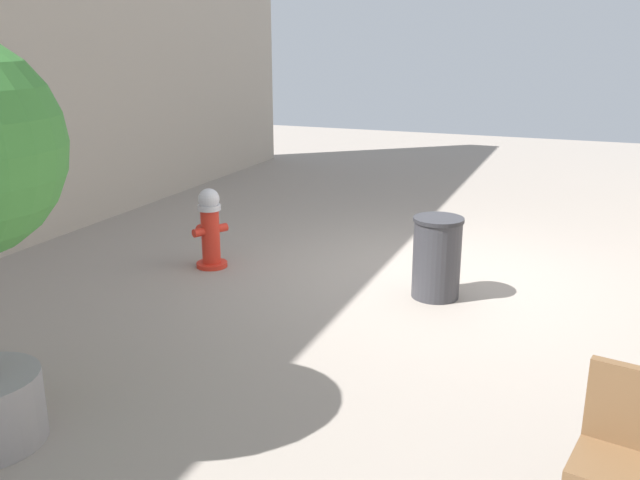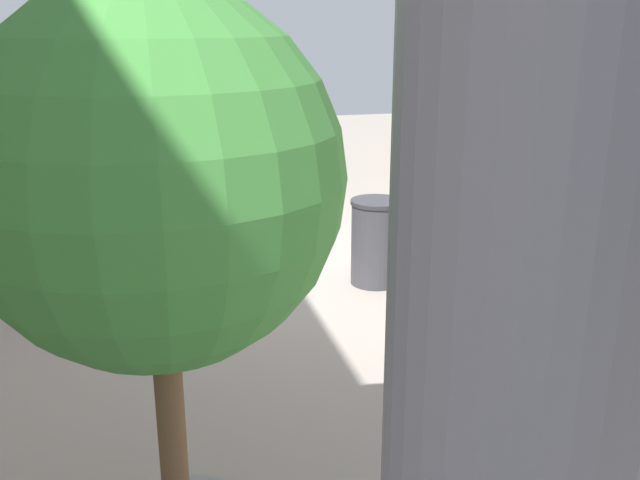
{
  "view_description": "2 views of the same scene",
  "coord_description": "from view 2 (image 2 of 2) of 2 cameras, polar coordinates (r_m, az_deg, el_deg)",
  "views": [
    {
      "loc": [
        -1.41,
        6.98,
        2.52
      ],
      "look_at": [
        0.64,
        1.86,
        0.87
      ],
      "focal_mm": 37.8,
      "sensor_mm": 36.0,
      "label": 1
    },
    {
      "loc": [
        2.06,
        6.68,
        2.45
      ],
      "look_at": [
        0.81,
        1.95,
        0.92
      ],
      "focal_mm": 39.53,
      "sensor_mm": 36.0,
      "label": 2
    }
  ],
  "objects": [
    {
      "name": "ground_plane",
      "position": [
        7.41,
        2.2,
        -1.97
      ],
      "size": [
        23.4,
        23.4,
        0.0
      ],
      "primitive_type": "plane",
      "color": "gray"
    },
    {
      "name": "fire_hydrant",
      "position": [
        6.4,
        -17.94,
        -1.62
      ],
      "size": [
        0.41,
        0.42,
        0.92
      ],
      "color": "red",
      "rests_on": "ground_plane"
    },
    {
      "name": "planter_tree",
      "position": [
        2.55,
        -13.08,
        1.56
      ],
      "size": [
        1.35,
        1.35,
        2.6
      ],
      "color": "gray",
      "rests_on": "ground_plane"
    },
    {
      "name": "trash_bin",
      "position": [
        6.78,
        4.56,
        -0.15
      ],
      "size": [
        0.5,
        0.5,
        0.83
      ],
      "color": "#38383D",
      "rests_on": "ground_plane"
    }
  ]
}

